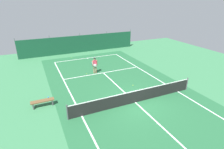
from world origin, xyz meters
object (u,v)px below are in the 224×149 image
Objects in this scene: tennis_net at (136,97)px; tennis_ball_midcourt at (133,85)px; tennis_player at (95,64)px; courtside_bench at (43,102)px; tennis_ball_near_player at (86,74)px; tennis_ball_by_sideline at (71,58)px; water_bottle at (48,98)px.

tennis_net is 2.88m from tennis_ball_midcourt.
tennis_player is 1.03× the size of courtside_bench.
tennis_player is 24.85× the size of tennis_ball_near_player.
tennis_ball_near_player and tennis_ball_by_sideline have the same top height.
tennis_ball_midcourt is 1.00× the size of tennis_ball_by_sideline.
courtside_bench is 1.00m from water_bottle.
tennis_net is 153.33× the size of tennis_ball_by_sideline.
courtside_bench is at bearing -118.42° from water_bottle.
tennis_ball_by_sideline is (-0.15, 6.01, 0.00)m from tennis_ball_near_player.
water_bottle is (-5.85, 3.16, -0.39)m from tennis_net.
tennis_net reaches higher than water_bottle.
tennis_net reaches higher than tennis_ball_by_sideline.
tennis_player is 7.06m from courtside_bench.
tennis_net is at bearing 110.57° from tennis_player.
courtside_bench is (-4.60, -4.49, 0.34)m from tennis_ball_near_player.
water_bottle is at bearing -112.43° from tennis_ball_by_sideline.
tennis_ball_midcourt is 7.61m from courtside_bench.
tennis_net is 7.03m from tennis_ball_near_player.
tennis_ball_by_sideline is at bearing 67.57° from water_bottle.
tennis_ball_near_player is 0.28× the size of water_bottle.
tennis_ball_near_player is at bearing 125.08° from tennis_ball_midcourt.
tennis_net is 6.66m from water_bottle.
tennis_ball_by_sideline is (-3.15, 10.29, 0.00)m from tennis_ball_midcourt.
water_bottle is (-7.14, 0.63, 0.09)m from tennis_ball_midcourt.
water_bottle is at bearing 151.62° from tennis_net.
tennis_ball_by_sideline is at bearing 107.04° from tennis_ball_midcourt.
tennis_net is 6.33× the size of courtside_bench.
tennis_net reaches higher than tennis_ball_near_player.
tennis_net is 6.17× the size of tennis_player.
tennis_player reaches higher than tennis_ball_near_player.
water_bottle is (-5.05, -3.52, -0.84)m from tennis_player.
tennis_ball_midcourt is at bearing -5.06° from water_bottle.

